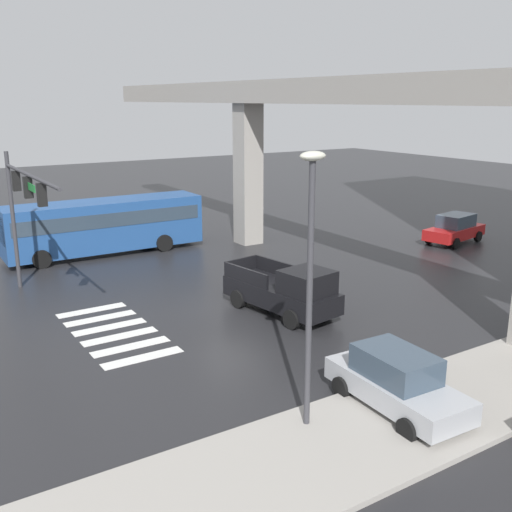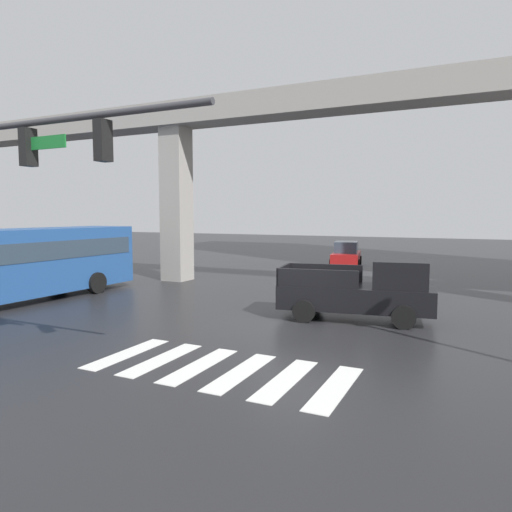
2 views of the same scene
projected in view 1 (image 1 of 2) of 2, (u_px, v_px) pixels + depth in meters
The scene contains 11 objects.
ground_plane at pixel (231, 307), 24.80m from camera, with size 120.00×120.00×0.00m, color #232326.
crosswalk_stripes at pixel (115, 332), 22.19m from camera, with size 6.05×2.80×0.01m.
elevated_overpass at pixel (360, 111), 26.26m from camera, with size 53.54×1.84×9.38m.
sidewalk_east at pixel (469, 394), 17.34m from camera, with size 4.00×36.00×0.15m, color #9E9991.
pickup_truck at pixel (286, 291), 23.74m from camera, with size 5.33×2.66×2.08m.
city_bus at pixel (104, 223), 33.02m from camera, with size 2.90×10.83×2.99m.
sedan_silver at pixel (396, 381), 16.44m from camera, with size 4.36×2.09×1.72m.
sedan_red at pixel (455, 229), 35.79m from camera, with size 2.53×4.55×1.72m.
traffic_signal_mast at pixel (23, 197), 24.17m from camera, with size 8.69×0.32×6.20m.
street_lamp_near_corner at pixel (310, 262), 14.55m from camera, with size 0.44×0.70×7.24m.
fire_hydrant at pixel (385, 377), 17.61m from camera, with size 0.24×0.24×0.85m.
Camera 1 is at (20.32, -11.70, 8.41)m, focal length 41.78 mm.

